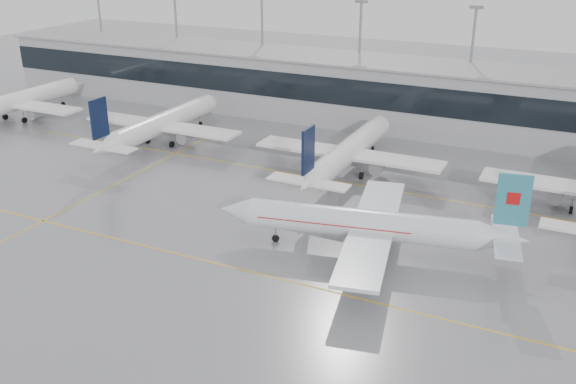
% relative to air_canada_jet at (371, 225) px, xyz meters
% --- Properties ---
extents(ground, '(320.00, 320.00, 0.00)m').
position_rel_air_canada_jet_xyz_m(ground, '(-11.62, -10.15, -3.60)').
color(ground, gray).
rests_on(ground, ground).
extents(taxi_line_main, '(120.00, 0.25, 0.01)m').
position_rel_air_canada_jet_xyz_m(taxi_line_main, '(-11.62, -10.15, -3.59)').
color(taxi_line_main, gold).
rests_on(taxi_line_main, ground).
extents(taxi_line_north, '(120.00, 0.25, 0.01)m').
position_rel_air_canada_jet_xyz_m(taxi_line_north, '(-11.62, 19.85, -3.59)').
color(taxi_line_north, gold).
rests_on(taxi_line_north, ground).
extents(taxi_line_cross, '(0.25, 60.00, 0.01)m').
position_rel_air_canada_jet_xyz_m(taxi_line_cross, '(-41.62, 4.85, -3.59)').
color(taxi_line_cross, gold).
rests_on(taxi_line_cross, ground).
extents(terminal, '(180.00, 15.00, 12.00)m').
position_rel_air_canada_jet_xyz_m(terminal, '(-11.62, 51.85, 2.40)').
color(terminal, '#96969A').
rests_on(terminal, ground).
extents(terminal_glass, '(180.00, 0.20, 5.00)m').
position_rel_air_canada_jet_xyz_m(terminal_glass, '(-11.62, 44.30, 3.90)').
color(terminal_glass, black).
rests_on(terminal_glass, ground).
extents(terminal_roof, '(182.00, 16.00, 0.40)m').
position_rel_air_canada_jet_xyz_m(terminal_roof, '(-11.62, 51.85, 8.60)').
color(terminal_roof, gray).
rests_on(terminal_roof, ground).
extents(light_masts, '(156.40, 1.00, 22.60)m').
position_rel_air_canada_jet_xyz_m(light_masts, '(-11.62, 57.85, 9.75)').
color(light_masts, gray).
rests_on(light_masts, ground).
extents(air_canada_jet, '(36.11, 29.16, 11.36)m').
position_rel_air_canada_jet_xyz_m(air_canada_jet, '(0.00, 0.00, 0.00)').
color(air_canada_jet, silver).
rests_on(air_canada_jet, ground).
extents(parked_jet_a, '(29.64, 36.96, 11.72)m').
position_rel_air_canada_jet_xyz_m(parked_jet_a, '(-81.62, 23.54, 0.11)').
color(parked_jet_a, white).
rests_on(parked_jet_a, ground).
extents(parked_jet_b, '(29.64, 36.96, 11.72)m').
position_rel_air_canada_jet_xyz_m(parked_jet_b, '(-46.62, 23.54, 0.11)').
color(parked_jet_b, white).
rests_on(parked_jet_b, ground).
extents(parked_jet_c, '(29.64, 36.96, 11.72)m').
position_rel_air_canada_jet_xyz_m(parked_jet_c, '(-11.62, 23.54, 0.11)').
color(parked_jet_c, white).
rests_on(parked_jet_c, ground).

